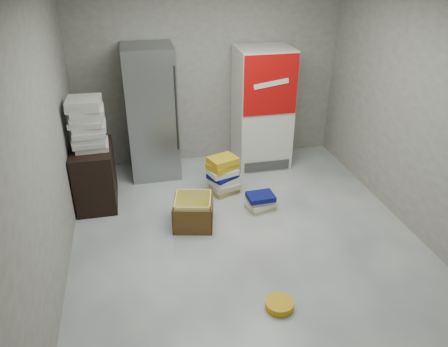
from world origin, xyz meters
TOP-DOWN VIEW (x-y plane):
  - ground at (0.00, 0.00)m, footprint 5.00×5.00m
  - room_shell at (0.00, 0.00)m, footprint 4.04×5.04m
  - steel_fridge at (-0.90, 2.13)m, footprint 0.70×0.72m
  - coke_cooler at (0.75, 2.12)m, footprint 0.80×0.73m
  - wood_shelf at (-1.73, 1.40)m, footprint 0.50×0.80m
  - supply_box_stack at (-1.72, 1.40)m, footprint 0.45×0.45m
  - phonebook_stack_main at (-0.03, 1.30)m, footprint 0.48×0.43m
  - phonebook_stack_side at (0.35, 0.78)m, footprint 0.40×0.35m
  - cardboard_box at (-0.56, 0.59)m, footprint 0.56×0.56m
  - bucket_lid at (0.02, -0.97)m, footprint 0.30×0.30m

SIDE VIEW (x-z plane):
  - ground at x=0.00m, z-range 0.00..0.00m
  - bucket_lid at x=0.02m, z-range 0.00..0.07m
  - phonebook_stack_side at x=0.35m, z-range 0.00..0.22m
  - cardboard_box at x=-0.56m, z-range -0.03..0.35m
  - phonebook_stack_main at x=-0.03m, z-range 0.00..0.54m
  - wood_shelf at x=-1.73m, z-range 0.00..0.80m
  - coke_cooler at x=0.75m, z-range 0.00..1.80m
  - steel_fridge at x=-0.90m, z-range 0.00..1.90m
  - supply_box_stack at x=-1.72m, z-range 0.80..1.45m
  - room_shell at x=0.00m, z-range 0.39..3.21m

